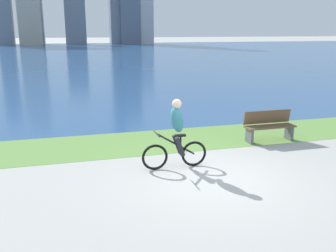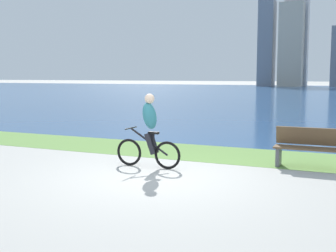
# 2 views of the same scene
# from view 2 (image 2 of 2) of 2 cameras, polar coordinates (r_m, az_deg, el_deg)

# --- Properties ---
(ground_plane) EXTENTS (300.00, 300.00, 0.00)m
(ground_plane) POSITION_cam_2_polar(r_m,az_deg,el_deg) (8.91, -1.66, -6.78)
(ground_plane) COLOR #B2AFA8
(grass_strip_bayside) EXTENTS (120.00, 2.43, 0.01)m
(grass_strip_bayside) POSITION_cam_2_polar(r_m,az_deg,el_deg) (11.73, 4.93, -3.52)
(grass_strip_bayside) COLOR #6B9947
(grass_strip_bayside) RESTS_ON ground
(bay_water_surface) EXTENTS (300.00, 81.90, 0.00)m
(bay_water_surface) POSITION_cam_2_polar(r_m,az_deg,el_deg) (53.26, 19.97, 4.00)
(bay_water_surface) COLOR #2D568C
(bay_water_surface) RESTS_ON ground
(cyclist_lead) EXTENTS (1.59, 0.52, 1.66)m
(cyclist_lead) POSITION_cam_2_polar(r_m,az_deg,el_deg) (9.76, -2.47, -0.64)
(cyclist_lead) COLOR black
(cyclist_lead) RESTS_ON ground
(bench_near_path) EXTENTS (1.50, 0.47, 0.90)m
(bench_near_path) POSITION_cam_2_polar(r_m,az_deg,el_deg) (10.27, 17.91, -2.75)
(bench_near_path) COLOR brown
(bench_near_path) RESTS_ON ground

